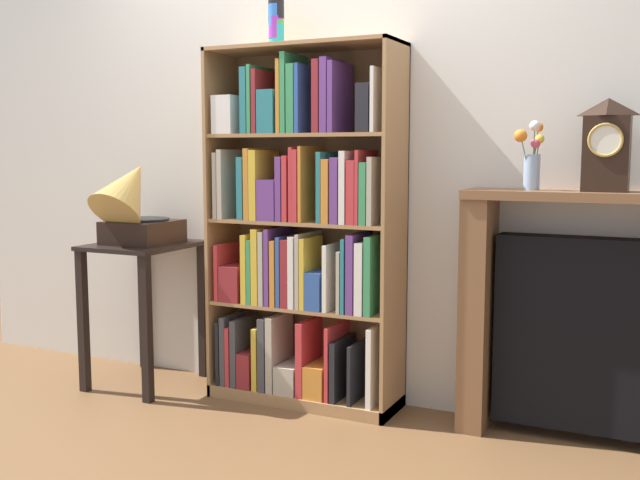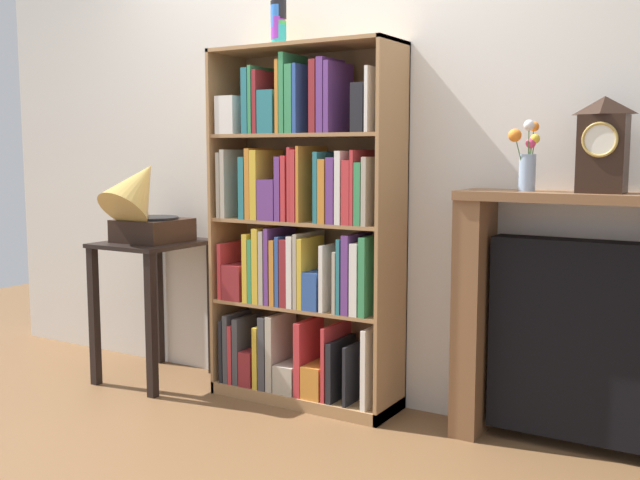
# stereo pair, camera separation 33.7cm
# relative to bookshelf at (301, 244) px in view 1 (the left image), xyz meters

# --- Properties ---
(ground_plane) EXTENTS (8.12, 6.40, 0.02)m
(ground_plane) POSITION_rel_bookshelf_xyz_m (0.01, -0.14, -0.81)
(ground_plane) COLOR brown
(wall_back) EXTENTS (5.12, 0.08, 2.60)m
(wall_back) POSITION_rel_bookshelf_xyz_m (0.25, 0.21, 0.50)
(wall_back) COLOR silver
(wall_back) RESTS_ON ground
(bookshelf) EXTENTS (0.96, 0.32, 1.76)m
(bookshelf) POSITION_rel_bookshelf_xyz_m (0.00, 0.00, 0.00)
(bookshelf) COLOR #A87A4C
(bookshelf) RESTS_ON ground
(cup_stack) EXTENTS (0.08, 0.08, 0.24)m
(cup_stack) POSITION_rel_bookshelf_xyz_m (-0.14, 0.01, 1.08)
(cup_stack) COLOR #28B2B7
(cup_stack) RESTS_ON bookshelf
(side_table_left) EXTENTS (0.48, 0.55, 0.77)m
(side_table_left) POSITION_rel_bookshelf_xyz_m (-0.89, -0.11, -0.24)
(side_table_left) COLOR black
(side_table_left) RESTS_ON ground
(gramophone) EXTENTS (0.33, 0.49, 0.51)m
(gramophone) POSITION_rel_bookshelf_xyz_m (-0.89, -0.18, 0.18)
(gramophone) COLOR black
(gramophone) RESTS_ON side_table_left
(fireplace_mantel) EXTENTS (1.16, 0.27, 1.09)m
(fireplace_mantel) POSITION_rel_bookshelf_xyz_m (1.39, 0.06, -0.27)
(fireplace_mantel) COLOR brown
(fireplace_mantel) RESTS_ON ground
(mantel_clock) EXTENTS (0.18, 0.15, 0.38)m
(mantel_clock) POSITION_rel_bookshelf_xyz_m (1.39, 0.03, 0.48)
(mantel_clock) COLOR black
(mantel_clock) RESTS_ON fireplace_mantel
(flower_vase) EXTENTS (0.12, 0.11, 0.29)m
(flower_vase) POSITION_rel_bookshelf_xyz_m (1.09, 0.02, 0.42)
(flower_vase) COLOR #99B2D1
(flower_vase) RESTS_ON fireplace_mantel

